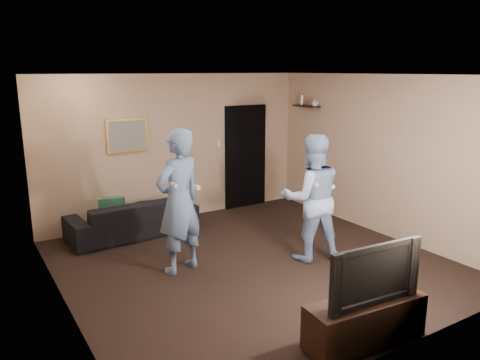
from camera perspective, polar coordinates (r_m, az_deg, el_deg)
ground at (r=6.72m, az=1.52°, el=-10.07°), size 5.00×5.00×0.00m
ceiling at (r=6.17m, az=1.67°, el=12.69°), size 5.00×5.00×0.04m
wall_back at (r=8.48m, az=-7.75°, el=3.92°), size 5.00×0.04×2.60m
wall_front at (r=4.52m, az=19.37°, el=-5.09°), size 5.00×0.04×2.60m
wall_left at (r=5.40m, az=-21.17°, el=-2.27°), size 0.04×5.00×2.60m
wall_right at (r=7.95m, az=16.86°, el=2.84°), size 0.04×5.00×2.60m
sofa at (r=7.89m, az=-12.94°, el=-4.47°), size 2.11×0.92×0.60m
throw_pillow at (r=7.75m, az=-15.34°, el=-3.57°), size 0.43×0.23×0.42m
painting_frame at (r=8.09m, az=-13.59°, el=5.37°), size 0.72×0.05×0.57m
painting_canvas at (r=8.07m, az=-13.53°, el=5.35°), size 0.62×0.01×0.47m
doorway at (r=9.18m, az=0.67°, el=2.86°), size 0.90×0.06×2.00m
light_switch at (r=8.83m, az=-2.63°, el=4.41°), size 0.08×0.02×0.12m
wall_shelf at (r=9.07m, az=8.09°, el=8.91°), size 0.20×0.60×0.03m
shelf_vase at (r=8.87m, az=9.15°, el=9.36°), size 0.16×0.16×0.15m
shelf_figurine at (r=9.17m, az=7.54°, el=9.64°), size 0.06×0.06×0.18m
tv_console at (r=4.97m, az=14.98°, el=-16.27°), size 1.28×0.50×0.45m
television at (r=4.74m, az=15.37°, el=-10.67°), size 1.07×0.22×0.61m
wii_player_left at (r=6.22m, az=-7.44°, el=-2.62°), size 0.81×0.65×1.94m
wii_player_right at (r=6.67m, az=8.71°, el=-2.17°), size 1.07×0.96×1.81m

